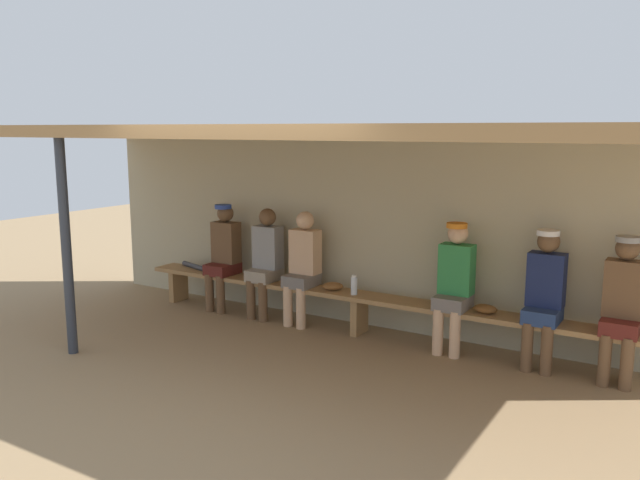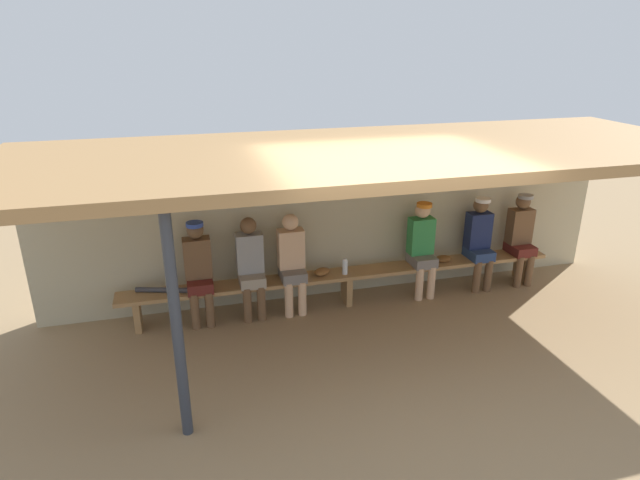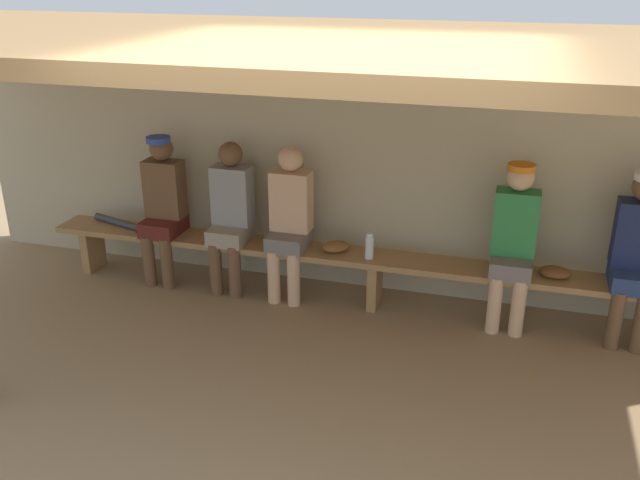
{
  "view_description": "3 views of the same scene",
  "coord_description": "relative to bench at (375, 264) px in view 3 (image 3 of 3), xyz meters",
  "views": [
    {
      "loc": [
        3.27,
        -4.65,
        2.28
      ],
      "look_at": [
        -0.41,
        1.38,
        1.06
      ],
      "focal_mm": 36.22,
      "sensor_mm": 36.0,
      "label": 1
    },
    {
      "loc": [
        -2.08,
        -4.78,
        3.48
      ],
      "look_at": [
        -0.41,
        1.42,
        1.02
      ],
      "focal_mm": 30.16,
      "sensor_mm": 36.0,
      "label": 2
    },
    {
      "loc": [
        1.02,
        -3.66,
        2.79
      ],
      "look_at": [
        -0.38,
        1.17,
        0.71
      ],
      "focal_mm": 38.69,
      "sensor_mm": 36.0,
      "label": 3
    }
  ],
  "objects": [
    {
      "name": "dugout_roof",
      "position": [
        0.0,
        -0.85,
        1.87
      ],
      "size": [
        8.0,
        2.8,
        0.12
      ],
      "primitive_type": "cube",
      "color": "#9E7547",
      "rests_on": "back_wall"
    },
    {
      "name": "player_leftmost",
      "position": [
        1.98,
        0.0,
        0.36
      ],
      "size": [
        0.34,
        0.42,
        1.34
      ],
      "color": "navy",
      "rests_on": "ground"
    },
    {
      "name": "player_near_post",
      "position": [
        1.09,
        0.0,
        0.36
      ],
      "size": [
        0.34,
        0.42,
        1.34
      ],
      "color": "slate",
      "rests_on": "ground"
    },
    {
      "name": "player_rightmost",
      "position": [
        -0.76,
        0.0,
        0.34
      ],
      "size": [
        0.34,
        0.42,
        1.34
      ],
      "color": "slate",
      "rests_on": "ground"
    },
    {
      "name": "player_shirtless_tan",
      "position": [
        -1.96,
        0.0,
        0.36
      ],
      "size": [
        0.34,
        0.42,
        1.34
      ],
      "color": "#591E19",
      "rests_on": "ground"
    },
    {
      "name": "baseball_glove_dark_brown",
      "position": [
        -0.35,
        0.01,
        0.12
      ],
      "size": [
        0.29,
        0.27,
        0.09
      ],
      "primitive_type": "ellipsoid",
      "rotation": [
        0.0,
        0.0,
        3.67
      ],
      "color": "brown",
      "rests_on": "bench"
    },
    {
      "name": "player_in_white",
      "position": [
        -1.3,
        0.0,
        0.34
      ],
      "size": [
        0.34,
        0.42,
        1.34
      ],
      "color": "gray",
      "rests_on": "ground"
    },
    {
      "name": "water_bottle_blue",
      "position": [
        -0.05,
        -0.05,
        0.18
      ],
      "size": [
        0.07,
        0.07,
        0.22
      ],
      "color": "silver",
      "rests_on": "bench"
    },
    {
      "name": "baseball_glove_worn",
      "position": [
        1.43,
        -0.01,
        0.12
      ],
      "size": [
        0.25,
        0.18,
        0.09
      ],
      "primitive_type": "ellipsoid",
      "rotation": [
        0.0,
        0.0,
        6.22
      ],
      "color": "brown",
      "rests_on": "bench"
    },
    {
      "name": "bench",
      "position": [
        0.0,
        0.0,
        0.0
      ],
      "size": [
        6.0,
        0.36,
        0.46
      ],
      "color": "#9E7547",
      "rests_on": "ground"
    },
    {
      "name": "back_wall",
      "position": [
        0.0,
        0.45,
        0.71
      ],
      "size": [
        8.0,
        0.2,
        2.2
      ],
      "primitive_type": "cube",
      "color": "#B7AD8C",
      "rests_on": "ground"
    },
    {
      "name": "baseball_bat",
      "position": [
        -2.36,
        -0.0,
        0.11
      ],
      "size": [
        0.77,
        0.29,
        0.07
      ],
      "primitive_type": "cylinder",
      "rotation": [
        0.0,
        1.57,
        -0.29
      ],
      "color": "#333338",
      "rests_on": "bench"
    },
    {
      "name": "ground_plane",
      "position": [
        0.0,
        -1.55,
        -0.39
      ],
      "size": [
        24.0,
        24.0,
        0.0
      ],
      "primitive_type": "plane",
      "color": "#937754"
    }
  ]
}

